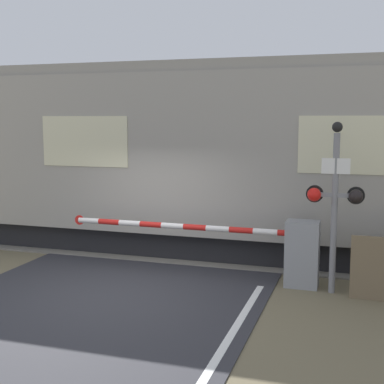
# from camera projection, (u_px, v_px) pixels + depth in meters

# --- Properties ---
(ground_plane) EXTENTS (80.00, 80.00, 0.00)m
(ground_plane) POSITION_uv_depth(u_px,v_px,m) (118.00, 291.00, 9.53)
(ground_plane) COLOR #6B6047
(track_bed) EXTENTS (36.00, 3.20, 0.13)m
(track_bed) POSITION_uv_depth(u_px,v_px,m) (181.00, 246.00, 12.87)
(track_bed) COLOR slate
(track_bed) RESTS_ON ground_plane
(train) EXTENTS (20.48, 2.95, 4.26)m
(train) POSITION_uv_depth(u_px,v_px,m) (354.00, 160.00, 11.41)
(train) COLOR black
(train) RESTS_ON ground_plane
(crossing_barrier) EXTENTS (4.96, 0.44, 1.22)m
(crossing_barrier) POSITION_uv_depth(u_px,v_px,m) (284.00, 249.00, 9.84)
(crossing_barrier) COLOR gray
(crossing_barrier) RESTS_ON ground_plane
(signal_post) EXTENTS (1.00, 0.26, 3.01)m
(signal_post) POSITION_uv_depth(u_px,v_px,m) (335.00, 197.00, 9.23)
(signal_post) COLOR gray
(signal_post) RESTS_ON ground_plane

